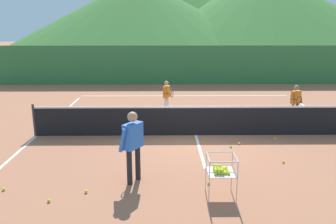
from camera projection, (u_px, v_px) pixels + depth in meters
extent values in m
plane|color=#A86647|center=(196.00, 135.00, 11.24)|extent=(120.00, 120.00, 0.00)
cube|color=white|center=(184.00, 96.00, 17.37)|extent=(10.35, 0.08, 0.01)
cube|color=white|center=(36.00, 136.00, 11.17)|extent=(0.08, 11.67, 0.01)
cube|color=white|center=(196.00, 135.00, 11.24)|extent=(0.08, 5.34, 0.01)
cylinder|color=#333338|center=(34.00, 120.00, 11.04)|extent=(0.08, 0.08, 1.05)
cube|color=black|center=(196.00, 122.00, 11.12)|extent=(10.32, 0.02, 0.92)
cube|color=white|center=(196.00, 107.00, 11.00)|extent=(10.32, 0.03, 0.06)
cylinder|color=black|center=(129.00, 167.00, 7.72)|extent=(0.12, 0.12, 0.82)
cylinder|color=black|center=(138.00, 163.00, 7.98)|extent=(0.12, 0.12, 0.82)
cube|color=blue|center=(133.00, 136.00, 7.67)|extent=(0.45, 0.53, 0.58)
sphere|color=tan|center=(132.00, 117.00, 7.57)|extent=(0.23, 0.23, 0.23)
cylinder|color=blue|center=(123.00, 140.00, 7.49)|extent=(0.24, 0.19, 0.56)
cylinder|color=blue|center=(139.00, 134.00, 7.94)|extent=(0.19, 0.16, 0.57)
torus|color=#262628|center=(130.00, 134.00, 8.08)|extent=(0.17, 0.26, 0.29)
cylinder|color=black|center=(139.00, 136.00, 7.96)|extent=(0.20, 0.14, 0.03)
cylinder|color=silver|center=(167.00, 104.00, 14.12)|extent=(0.10, 0.10, 0.65)
cylinder|color=silver|center=(166.00, 106.00, 13.89)|extent=(0.10, 0.10, 0.65)
cube|color=orange|center=(166.00, 92.00, 13.87)|extent=(0.29, 0.42, 0.45)
sphere|color=tan|center=(166.00, 83.00, 13.78)|extent=(0.18, 0.18, 0.18)
cylinder|color=orange|center=(169.00, 91.00, 14.06)|extent=(0.19, 0.12, 0.44)
cylinder|color=orange|center=(166.00, 93.00, 13.66)|extent=(0.15, 0.11, 0.45)
torus|color=#262628|center=(172.00, 94.00, 13.58)|extent=(0.11, 0.28, 0.29)
cylinder|color=black|center=(166.00, 93.00, 13.65)|extent=(0.22, 0.09, 0.03)
cylinder|color=navy|center=(296.00, 111.00, 12.95)|extent=(0.10, 0.10, 0.66)
cylinder|color=navy|center=(292.00, 112.00, 12.81)|extent=(0.10, 0.10, 0.66)
cube|color=orange|center=(296.00, 97.00, 12.74)|extent=(0.43, 0.37, 0.47)
sphere|color=#996B4C|center=(297.00, 88.00, 12.65)|extent=(0.18, 0.18, 0.18)
cylinder|color=orange|center=(301.00, 97.00, 12.82)|extent=(0.16, 0.19, 0.46)
cylinder|color=orange|center=(293.00, 99.00, 12.59)|extent=(0.14, 0.15, 0.46)
torus|color=#262628|center=(299.00, 100.00, 12.38)|extent=(0.25, 0.18, 0.29)
cylinder|color=black|center=(293.00, 99.00, 12.57)|extent=(0.15, 0.20, 0.03)
cylinder|color=#B7B7BC|center=(206.00, 171.00, 7.42)|extent=(0.02, 0.02, 0.89)
cylinder|color=#B7B7BC|center=(232.00, 171.00, 7.43)|extent=(0.02, 0.02, 0.89)
cylinder|color=#B7B7BC|center=(209.00, 183.00, 6.88)|extent=(0.02, 0.02, 0.89)
cylinder|color=#B7B7BC|center=(237.00, 183.00, 6.89)|extent=(0.02, 0.02, 0.89)
cube|color=#B7B7BC|center=(221.00, 172.00, 7.13)|extent=(0.56, 0.56, 0.01)
cube|color=#B7B7BC|center=(220.00, 152.00, 7.32)|extent=(0.56, 0.02, 0.02)
cube|color=#B7B7BC|center=(224.00, 162.00, 6.77)|extent=(0.56, 0.02, 0.02)
cube|color=#B7B7BC|center=(208.00, 157.00, 7.04)|extent=(0.02, 0.56, 0.02)
cube|color=#B7B7BC|center=(235.00, 157.00, 7.05)|extent=(0.02, 0.56, 0.02)
sphere|color=yellow|center=(216.00, 174.00, 6.99)|extent=(0.07, 0.07, 0.07)
sphere|color=yellow|center=(216.00, 172.00, 7.06)|extent=(0.07, 0.07, 0.07)
sphere|color=yellow|center=(215.00, 170.00, 7.12)|extent=(0.07, 0.07, 0.07)
sphere|color=yellow|center=(215.00, 169.00, 7.18)|extent=(0.07, 0.07, 0.07)
sphere|color=yellow|center=(214.00, 168.00, 7.25)|extent=(0.07, 0.07, 0.07)
sphere|color=yellow|center=(219.00, 173.00, 7.00)|extent=(0.07, 0.07, 0.07)
sphere|color=yellow|center=(218.00, 172.00, 7.06)|extent=(0.07, 0.07, 0.07)
sphere|color=yellow|center=(218.00, 171.00, 7.12)|extent=(0.07, 0.07, 0.07)
sphere|color=yellow|center=(218.00, 169.00, 7.18)|extent=(0.07, 0.07, 0.07)
sphere|color=yellow|center=(217.00, 168.00, 7.25)|extent=(0.07, 0.07, 0.07)
sphere|color=yellow|center=(222.00, 173.00, 7.00)|extent=(0.07, 0.07, 0.07)
sphere|color=yellow|center=(222.00, 172.00, 7.06)|extent=(0.07, 0.07, 0.07)
sphere|color=yellow|center=(221.00, 171.00, 7.13)|extent=(0.07, 0.07, 0.07)
sphere|color=yellow|center=(221.00, 170.00, 7.18)|extent=(0.07, 0.07, 0.07)
sphere|color=yellow|center=(220.00, 168.00, 7.24)|extent=(0.07, 0.07, 0.07)
sphere|color=yellow|center=(225.00, 173.00, 7.00)|extent=(0.07, 0.07, 0.07)
sphere|color=yellow|center=(225.00, 172.00, 7.06)|extent=(0.07, 0.07, 0.07)
sphere|color=yellow|center=(224.00, 171.00, 7.13)|extent=(0.07, 0.07, 0.07)
sphere|color=yellow|center=(224.00, 169.00, 7.18)|extent=(0.07, 0.07, 0.07)
sphere|color=yellow|center=(223.00, 168.00, 7.24)|extent=(0.07, 0.07, 0.07)
sphere|color=yellow|center=(229.00, 173.00, 6.99)|extent=(0.07, 0.07, 0.07)
sphere|color=yellow|center=(228.00, 172.00, 7.06)|extent=(0.07, 0.07, 0.07)
sphere|color=yellow|center=(228.00, 171.00, 7.12)|extent=(0.07, 0.07, 0.07)
sphere|color=yellow|center=(227.00, 170.00, 7.18)|extent=(0.07, 0.07, 0.07)
sphere|color=yellow|center=(226.00, 168.00, 7.25)|extent=(0.07, 0.07, 0.07)
sphere|color=yellow|center=(216.00, 171.00, 6.99)|extent=(0.07, 0.07, 0.07)
sphere|color=yellow|center=(215.00, 170.00, 7.05)|extent=(0.07, 0.07, 0.07)
sphere|color=yellow|center=(215.00, 168.00, 7.10)|extent=(0.07, 0.07, 0.07)
sphere|color=yellow|center=(215.00, 167.00, 7.17)|extent=(0.07, 0.07, 0.07)
sphere|color=yellow|center=(214.00, 166.00, 7.23)|extent=(0.07, 0.07, 0.07)
sphere|color=yellow|center=(219.00, 171.00, 6.99)|extent=(0.07, 0.07, 0.07)
sphere|color=yellow|center=(219.00, 170.00, 7.05)|extent=(0.07, 0.07, 0.07)
sphere|color=yellow|center=(218.00, 168.00, 7.10)|extent=(0.07, 0.07, 0.07)
sphere|color=yellow|center=(217.00, 167.00, 7.17)|extent=(0.07, 0.07, 0.07)
sphere|color=yellow|center=(217.00, 166.00, 7.23)|extent=(0.07, 0.07, 0.07)
sphere|color=yellow|center=(222.00, 171.00, 6.99)|extent=(0.07, 0.07, 0.07)
sphere|color=yellow|center=(222.00, 170.00, 7.05)|extent=(0.07, 0.07, 0.07)
sphere|color=yellow|center=(222.00, 168.00, 7.11)|extent=(0.07, 0.07, 0.07)
sphere|color=yellow|center=(221.00, 167.00, 7.17)|extent=(0.07, 0.07, 0.07)
sphere|color=yellow|center=(220.00, 166.00, 7.23)|extent=(0.07, 0.07, 0.07)
sphere|color=yellow|center=(205.00, 139.00, 10.78)|extent=(0.07, 0.07, 0.07)
sphere|color=yellow|center=(239.00, 143.00, 10.37)|extent=(0.07, 0.07, 0.07)
sphere|color=yellow|center=(283.00, 162.00, 9.00)|extent=(0.07, 0.07, 0.07)
sphere|color=yellow|center=(86.00, 192.00, 7.40)|extent=(0.07, 0.07, 0.07)
sphere|color=yellow|center=(49.00, 201.00, 7.02)|extent=(0.07, 0.07, 0.07)
sphere|color=yellow|center=(209.00, 183.00, 7.79)|extent=(0.07, 0.07, 0.07)
sphere|color=yellow|center=(4.00, 189.00, 7.50)|extent=(0.07, 0.07, 0.07)
sphere|color=yellow|center=(231.00, 146.00, 10.11)|extent=(0.07, 0.07, 0.07)
sphere|color=yellow|center=(275.00, 139.00, 10.79)|extent=(0.07, 0.07, 0.07)
cube|color=#33753D|center=(181.00, 65.00, 20.39)|extent=(22.76, 0.08, 2.29)
cone|color=#38702D|center=(185.00, 9.00, 77.42)|extent=(48.15, 48.15, 13.47)
cone|color=#38702D|center=(264.00, 7.00, 69.16)|extent=(52.97, 52.97, 13.34)
cone|color=#38702D|center=(139.00, 10.00, 64.92)|extent=(45.93, 45.93, 11.81)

